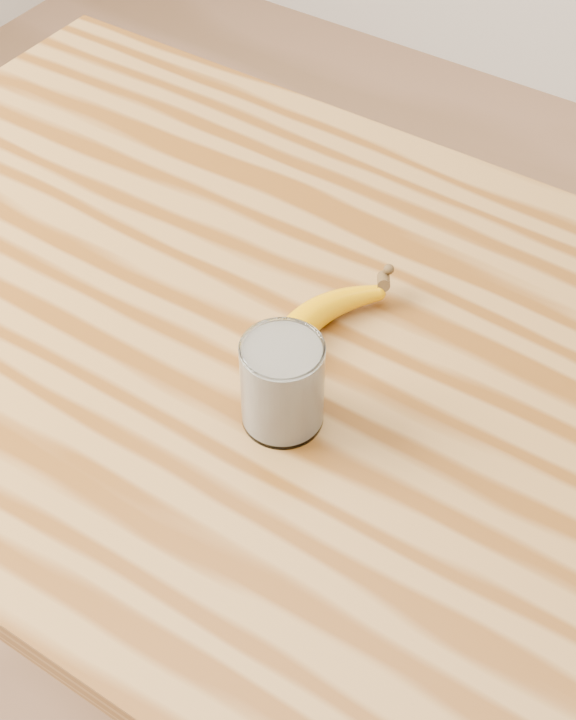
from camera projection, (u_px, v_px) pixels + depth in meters
The scene contains 3 objects.
table at pixel (263, 409), 1.15m from camera, with size 1.20×0.80×0.90m.
smoothie_glass at pixel (282, 384), 0.94m from camera, with size 0.08×0.08×0.10m.
banana at pixel (293, 333), 1.03m from camera, with size 0.11×0.29×0.04m, color #D68C00, non-canonical shape.
Camera 1 is at (0.43, -0.60, 1.66)m, focal length 50.00 mm.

